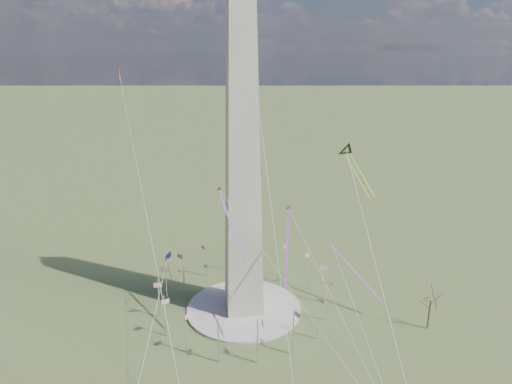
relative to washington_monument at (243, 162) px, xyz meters
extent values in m
plane|color=#596633|center=(0.00, 0.00, -47.95)|extent=(2000.00, 2000.00, 0.00)
cylinder|color=beige|center=(0.00, 0.00, -47.55)|extent=(36.00, 36.00, 0.80)
cylinder|color=white|center=(26.00, 0.00, -41.45)|extent=(0.36, 0.36, 13.00)
cube|color=#B91830|center=(26.00, 1.30, -36.15)|extent=(2.40, 0.08, 1.50)
cylinder|color=white|center=(24.02, 9.95, -41.45)|extent=(0.36, 0.36, 13.00)
cube|color=#B91830|center=(23.52, 11.15, -36.15)|extent=(2.25, 0.99, 1.50)
cylinder|color=white|center=(18.38, 18.38, -41.45)|extent=(0.36, 0.36, 13.00)
cube|color=#B91830|center=(17.47, 19.30, -36.15)|extent=(1.75, 1.75, 1.50)
cylinder|color=white|center=(9.95, 24.02, -41.45)|extent=(0.36, 0.36, 13.00)
cube|color=#B91830|center=(8.75, 24.52, -36.15)|extent=(0.99, 2.25, 1.50)
cylinder|color=white|center=(0.00, 26.00, -41.45)|extent=(0.36, 0.36, 13.00)
cube|color=#B91830|center=(-1.30, 26.00, -36.15)|extent=(0.08, 2.40, 1.50)
cylinder|color=white|center=(-9.95, 24.02, -41.45)|extent=(0.36, 0.36, 13.00)
cube|color=#B91830|center=(-11.15, 23.52, -36.15)|extent=(0.99, 2.25, 1.50)
cylinder|color=white|center=(-18.38, 18.38, -41.45)|extent=(0.36, 0.36, 13.00)
cube|color=#B91830|center=(-19.30, 17.47, -36.15)|extent=(1.75, 1.75, 1.50)
cylinder|color=white|center=(-24.02, 9.95, -41.45)|extent=(0.36, 0.36, 13.00)
cube|color=#B91830|center=(-24.52, 8.75, -36.15)|extent=(2.25, 0.99, 1.50)
cylinder|color=white|center=(-26.00, 0.00, -41.45)|extent=(0.36, 0.36, 13.00)
cube|color=#B91830|center=(-26.00, -1.30, -36.15)|extent=(2.40, 0.08, 1.50)
cylinder|color=white|center=(-24.02, -9.95, -41.45)|extent=(0.36, 0.36, 13.00)
cube|color=#B91830|center=(-23.52, -11.15, -36.15)|extent=(2.25, 0.99, 1.50)
cylinder|color=white|center=(-18.38, -18.38, -41.45)|extent=(0.36, 0.36, 13.00)
cube|color=#B91830|center=(-17.47, -19.30, -36.15)|extent=(1.75, 1.75, 1.50)
cylinder|color=white|center=(-9.95, -24.02, -41.45)|extent=(0.36, 0.36, 13.00)
cube|color=#B91830|center=(-8.75, -24.52, -36.15)|extent=(0.99, 2.25, 1.50)
cylinder|color=white|center=(0.00, -26.00, -41.45)|extent=(0.36, 0.36, 13.00)
cube|color=#B91830|center=(1.30, -26.00, -36.15)|extent=(0.08, 2.40, 1.50)
cylinder|color=white|center=(9.95, -24.02, -41.45)|extent=(0.36, 0.36, 13.00)
cube|color=#B91830|center=(11.15, -23.52, -36.15)|extent=(0.99, 2.25, 1.50)
cylinder|color=white|center=(18.38, -18.38, -41.45)|extent=(0.36, 0.36, 13.00)
cube|color=#B91830|center=(19.30, -17.47, -36.15)|extent=(1.75, 1.75, 1.50)
cylinder|color=white|center=(24.02, -9.95, -41.45)|extent=(0.36, 0.36, 13.00)
cube|color=#B91830|center=(24.52, -8.75, -36.15)|extent=(2.25, 0.99, 1.50)
cylinder|color=#4A3C2D|center=(52.10, -18.95, -43.40)|extent=(0.43, 0.43, 9.10)
cube|color=orange|center=(38.09, 4.41, -6.47)|extent=(3.58, 14.38, 10.26)
cube|color=orange|center=(36.26, 4.01, -6.47)|extent=(3.58, 14.38, 10.26)
cube|color=navy|center=(-22.50, 0.85, -28.02)|extent=(1.77, 3.02, 2.60)
cube|color=#FF2851|center=(-22.50, 0.85, -32.32)|extent=(1.29, 3.22, 9.00)
cube|color=#FF2851|center=(10.01, -14.85, -20.52)|extent=(5.83, 20.07, 12.90)
cube|color=#FF2851|center=(-4.87, -12.74, -13.73)|extent=(4.89, 18.88, 12.05)
cube|color=#FF2851|center=(35.17, -3.58, -36.18)|extent=(11.06, 15.64, 11.65)
cube|color=red|center=(-36.15, 34.41, 24.91)|extent=(1.42, 1.83, 1.73)
cube|color=red|center=(-36.15, 34.41, 23.01)|extent=(0.52, 1.51, 3.97)
cube|color=silver|center=(10.07, 51.51, 35.99)|extent=(1.29, 1.93, 1.74)
cube|color=silver|center=(10.07, 51.51, 34.09)|extent=(0.62, 1.50, 3.98)
camera|label=1|loc=(-16.89, -125.29, 31.17)|focal=32.00mm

